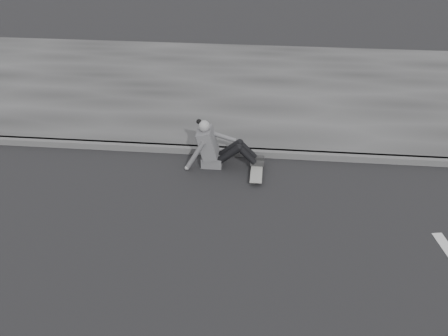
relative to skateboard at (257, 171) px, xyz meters
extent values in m
plane|color=black|center=(-0.51, -1.94, -0.07)|extent=(80.00, 80.00, 0.00)
cube|color=#464646|center=(-0.51, 0.64, -0.01)|extent=(24.00, 0.16, 0.12)
cube|color=#323232|center=(-0.51, 3.66, -0.01)|extent=(24.00, 6.00, 0.12)
cylinder|color=#ABABA5|center=(-0.08, -0.26, -0.04)|extent=(0.03, 0.05, 0.05)
cylinder|color=#ABABA5|center=(0.07, -0.26, -0.04)|extent=(0.03, 0.05, 0.05)
cylinder|color=#ABABA5|center=(-0.08, 0.26, -0.04)|extent=(0.03, 0.05, 0.05)
cylinder|color=#ABABA5|center=(0.07, 0.26, -0.04)|extent=(0.03, 0.05, 0.05)
cube|color=#333335|center=(0.00, -0.26, -0.02)|extent=(0.16, 0.04, 0.03)
cube|color=#333335|center=(0.00, 0.26, -0.02)|extent=(0.16, 0.04, 0.03)
cube|color=slate|center=(0.00, 0.00, 0.01)|extent=(0.20, 0.78, 0.02)
cube|color=#4A4A4C|center=(-0.80, 0.25, 0.02)|extent=(0.36, 0.34, 0.18)
cube|color=#4A4A4C|center=(-0.87, 0.25, 0.36)|extent=(0.37, 0.40, 0.57)
cube|color=#4A4A4C|center=(-1.00, 0.25, 0.48)|extent=(0.14, 0.30, 0.20)
cylinder|color=gray|center=(-0.92, 0.25, 0.60)|extent=(0.09, 0.09, 0.08)
sphere|color=gray|center=(-0.93, 0.25, 0.69)|extent=(0.20, 0.20, 0.20)
sphere|color=black|center=(-1.02, 0.27, 0.76)|extent=(0.09, 0.09, 0.09)
cylinder|color=black|center=(-0.49, 0.16, 0.21)|extent=(0.43, 0.13, 0.39)
cylinder|color=black|center=(-0.49, 0.34, 0.21)|extent=(0.43, 0.13, 0.39)
cylinder|color=black|center=(-0.19, 0.16, 0.21)|extent=(0.35, 0.11, 0.36)
cylinder|color=black|center=(-0.19, 0.34, 0.21)|extent=(0.35, 0.11, 0.36)
sphere|color=black|center=(-0.32, 0.16, 0.35)|extent=(0.13, 0.13, 0.13)
sphere|color=black|center=(-0.32, 0.34, 0.35)|extent=(0.13, 0.13, 0.13)
cube|color=#242424|center=(0.00, 0.16, 0.05)|extent=(0.24, 0.08, 0.07)
cube|color=#242424|center=(0.00, 0.34, 0.05)|extent=(0.24, 0.08, 0.07)
cylinder|color=#4A4A4C|center=(-1.07, 0.04, 0.22)|extent=(0.38, 0.08, 0.58)
sphere|color=gray|center=(-1.22, 0.03, -0.03)|extent=(0.08, 0.08, 0.08)
cylinder|color=#4A4A4C|center=(-0.63, 0.41, 0.42)|extent=(0.48, 0.08, 0.21)
camera|label=1|loc=(0.15, -7.27, 4.56)|focal=40.00mm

